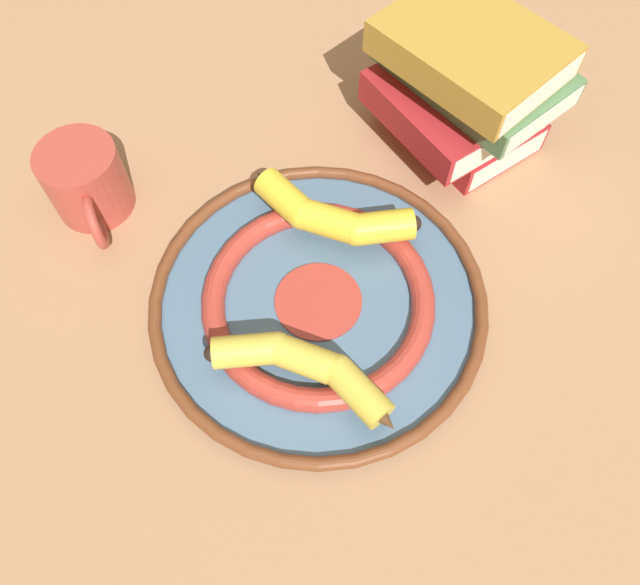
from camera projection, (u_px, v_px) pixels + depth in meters
The scene contains 6 objects.
ground_plane at pixel (319, 303), 0.65m from camera, with size 2.80×2.80×0.00m, color #A87A56.
decorative_bowl at pixel (320, 302), 0.64m from camera, with size 0.34×0.34×0.03m.
banana_a at pixel (329, 215), 0.65m from camera, with size 0.08×0.19×0.03m.
banana_b at pixel (307, 368), 0.57m from camera, with size 0.08×0.19×0.03m.
book_stack at pixel (466, 86), 0.69m from camera, with size 0.23×0.24×0.15m.
coffee_mug at pixel (86, 181), 0.67m from camera, with size 0.12×0.09×0.08m.
Camera 1 is at (0.30, 0.06, 0.58)m, focal length 35.00 mm.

